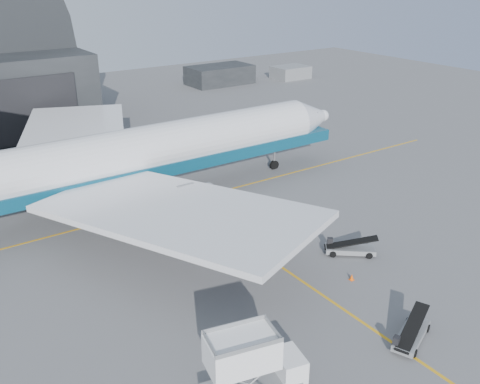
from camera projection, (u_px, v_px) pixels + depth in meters
ground at (302, 281)px, 44.40m from camera, size 200.00×200.00×0.00m
taxi_lines at (220, 225)px, 53.99m from camera, size 80.00×42.12×0.02m
distant_bldg_a at (220, 84)px, 118.83m from camera, size 14.00×8.00×4.00m
distant_bldg_b at (290, 78)px, 124.70m from camera, size 8.00×6.00×2.80m
airliner at (134, 156)px, 56.97m from camera, size 55.98×54.29×19.65m
catering_truck at (250, 365)px, 31.87m from camera, size 6.68×3.62×4.35m
pushback_tug at (264, 223)px, 53.08m from camera, size 3.95×2.90×1.65m
belt_loader_a at (411, 334)px, 37.16m from camera, size 4.68×3.04×1.78m
belt_loader_b at (350, 248)px, 48.43m from camera, size 4.39×3.98×1.80m
traffic_cone at (352, 277)px, 44.51m from camera, size 0.38×0.38×0.55m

